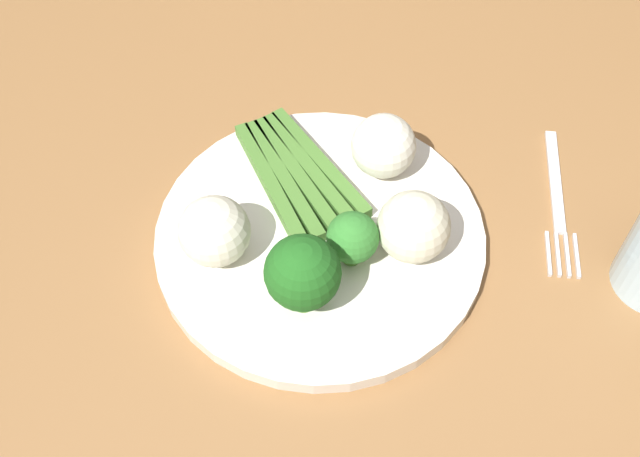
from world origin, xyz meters
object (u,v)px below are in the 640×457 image
Objects in this scene: dining_table at (375,289)px; broccoli_right at (303,274)px; cauliflower_back at (381,146)px; cauliflower_near_fork at (214,231)px; chair at (304,0)px; cauliflower_back_right at (414,227)px; plate at (320,237)px; asparagus_bundle at (296,174)px; fork at (557,202)px; broccoli_front at (353,238)px.

dining_table is 18.84× the size of broccoli_right.
cauliflower_back is 0.17m from cauliflower_near_fork.
chair reaches higher than cauliflower_back_right.
cauliflower_back_right reaches higher than plate.
asparagus_bundle reaches higher than fork.
cauliflower_near_fork is at bearing 14.26° from dining_table.
cauliflower_back is (-0.08, -0.02, 0.02)m from asparagus_bundle.
cauliflower_near_fork is at bearing 35.62° from cauliflower_back.
broccoli_right reaches higher than cauliflower_back_right.
cauliflower_back_right reaches higher than asparagus_bundle.
plate is 0.09m from cauliflower_back_right.
broccoli_front reaches higher than fork.
dining_table is 0.15m from cauliflower_back_right.
dining_table is 23.21× the size of cauliflower_near_fork.
chair is 5.58× the size of asparagus_bundle.
asparagus_bundle is (0.02, -0.06, 0.01)m from plate.
dining_table is at bearing -72.85° from fork.
cauliflower_back is at bearing -103.48° from broccoli_front.
cauliflower_back is (-0.06, -0.14, -0.01)m from broccoli_right.
dining_table is 0.70m from chair.
cauliflower_near_fork reaches higher than fork.
chair is at bearing -79.75° from cauliflower_back_right.
asparagus_bundle is 0.13m from cauliflower_back_right.
plate is 0.22m from fork.
asparagus_bundle is 2.57× the size of cauliflower_back_right.
fork is at bearing 171.22° from cauliflower_back.
broccoli_right reaches higher than dining_table.
cauliflower_back reaches higher than broccoli_front.
cauliflower_back_right is at bearing -176.61° from cauliflower_near_fork.
broccoli_front is at bearing 82.39° from chair.
cauliflower_back_right is at bearing 86.46° from chair.
dining_table is 1.59× the size of chair.
asparagus_bundle is at bearing -35.98° from cauliflower_back_right.
plate is 0.07m from asparagus_bundle.
chair is 0.78m from cauliflower_back_right.
broccoli_front reaches higher than dining_table.
fork is at bearing -157.71° from broccoli_front.
dining_table is 0.20m from cauliflower_near_fork.
cauliflower_near_fork is 0.31m from fork.
chair reaches higher than cauliflower_near_fork.
broccoli_front is at bearing 76.52° from cauliflower_back.
plate is (0.05, 0.01, 0.10)m from dining_table.
broccoli_front reaches higher than asparagus_bundle.
cauliflower_near_fork reaches higher than cauliflower_back.
asparagus_bundle is 0.11m from cauliflower_near_fork.
plate is 0.05m from broccoli_front.
cauliflower_back is at bearing -88.16° from dining_table.
cauliflower_back_right is (-0.10, 0.07, 0.02)m from asparagus_bundle.
asparagus_bundle is at bearing 11.35° from cauliflower_back.
chair reaches higher than dining_table.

